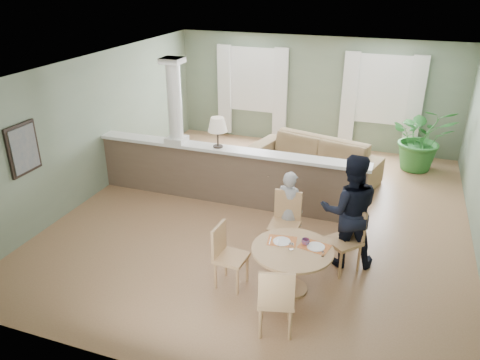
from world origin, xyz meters
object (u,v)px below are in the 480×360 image
at_px(sofa, 313,159).
at_px(chair_near, 276,298).
at_px(houseplant, 422,138).
at_px(child_person, 289,209).
at_px(dining_table, 293,257).
at_px(chair_far_boy, 286,220).
at_px(chair_far_man, 347,236).
at_px(chair_side, 226,253).
at_px(man_person, 349,211).

xyz_separation_m(sofa, chair_near, (0.53, -4.93, 0.14)).
distance_m(houseplant, child_person, 4.52).
bearing_deg(houseplant, child_person, -116.07).
bearing_deg(dining_table, houseplant, 72.47).
bearing_deg(chair_far_boy, chair_far_man, -9.75).
height_order(dining_table, child_person, child_person).
distance_m(houseplant, chair_far_man, 4.52).
bearing_deg(sofa, houseplant, 43.67).
bearing_deg(houseplant, chair_far_man, -102.87).
bearing_deg(dining_table, chair_far_man, 51.42).
distance_m(chair_far_man, chair_side, 1.82).
bearing_deg(chair_near, dining_table, -103.56).
height_order(chair_far_boy, man_person, man_person).
bearing_deg(dining_table, sofa, 97.31).
distance_m(chair_near, chair_side, 1.20).
bearing_deg(child_person, chair_far_man, 174.52).
xyz_separation_m(houseplant, chair_far_boy, (-1.99, -4.25, -0.19)).
relative_size(chair_far_boy, chair_near, 1.02).
height_order(dining_table, man_person, man_person).
height_order(sofa, man_person, man_person).
distance_m(child_person, man_person, 1.00).
relative_size(sofa, chair_far_man, 2.82).
bearing_deg(chair_far_boy, houseplant, 64.23).
xyz_separation_m(dining_table, chair_far_man, (0.64, 0.80, -0.00)).
bearing_deg(child_person, chair_far_boy, 103.48).
relative_size(dining_table, chair_far_boy, 1.12).
distance_m(houseplant, man_person, 4.38).
relative_size(child_person, man_person, 0.73).
bearing_deg(sofa, dining_table, -67.98).
bearing_deg(houseplant, chair_far_boy, -115.08).
bearing_deg(sofa, chair_near, -69.09).
bearing_deg(child_person, houseplant, -102.37).
xyz_separation_m(child_person, man_person, (0.96, -0.19, 0.24)).
height_order(chair_far_man, man_person, man_person).
relative_size(sofa, chair_near, 2.81).
height_order(sofa, chair_near, chair_near).
xyz_separation_m(houseplant, dining_table, (-1.64, -5.20, -0.20)).
height_order(chair_far_man, child_person, child_person).
bearing_deg(dining_table, child_person, 106.84).
height_order(chair_far_man, chair_near, chair_near).
relative_size(chair_side, man_person, 0.52).
xyz_separation_m(chair_side, child_person, (0.56, 1.31, 0.14)).
bearing_deg(chair_side, chair_far_boy, -22.01).
distance_m(sofa, child_person, 2.88).
bearing_deg(chair_far_man, houseplant, 117.70).
distance_m(sofa, dining_table, 4.04).
bearing_deg(man_person, sofa, -83.83).
height_order(sofa, child_person, child_person).
distance_m(chair_far_boy, child_person, 0.21).
distance_m(chair_far_boy, man_person, 1.01).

